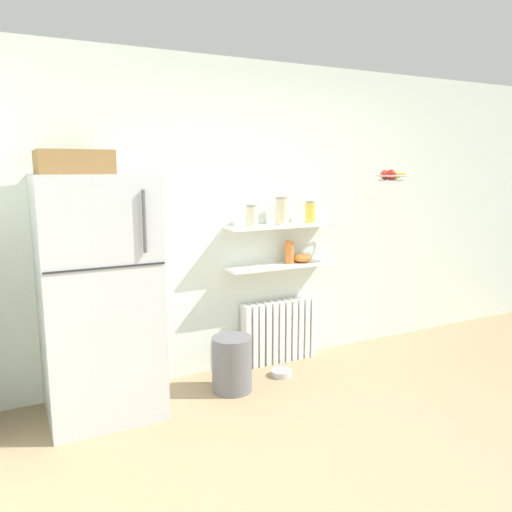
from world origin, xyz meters
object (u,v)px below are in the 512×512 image
Objects in this scene: vase at (289,252)px; trash_bin at (232,364)px; storage_jar_2 at (310,212)px; hanging_fruit_basket at (391,176)px; shelf_bowl at (302,258)px; refrigerator at (98,293)px; pet_food_bowl at (281,373)px; storage_jar_0 at (252,215)px; radiator at (279,331)px; storage_jar_1 at (282,211)px.

vase reaches higher than trash_bin.
storage_jar_2 is 0.45× the size of trash_bin.
storage_jar_2 is 0.71× the size of hanging_fruit_basket.
refrigerator is at bearing -172.77° from shelf_bowl.
trash_bin is at bearing -172.60° from pet_food_bowl.
storage_jar_0 is at bearing 43.79° from trash_bin.
trash_bin is 1.59× the size of hanging_fruit_basket.
radiator is at bearing 174.04° from storage_jar_2.
shelf_bowl is at bearing -8.17° from radiator.
storage_jar_1 reaches higher than radiator.
refrigerator is 7.77× the size of storage_jar_1.
trash_bin is 2.52× the size of pet_food_bowl.
vase is at bearing 0.00° from storage_jar_0.
storage_jar_2 is at bearing 155.87° from hanging_fruit_basket.
refrigerator is at bearing -173.07° from storage_jar_2.
shelf_bowl is 1.15m from trash_bin.
hanging_fruit_basket is at bearing -21.77° from shelf_bowl.
vase is 0.72× the size of hanging_fruit_basket.
storage_jar_0 is at bearing 9.93° from refrigerator.
shelf_bowl is at bearing 21.38° from trash_bin.
hanging_fruit_basket is at bearing -18.65° from vase.
pet_food_bowl is (-0.36, -0.27, -0.91)m from shelf_bowl.
storage_jar_2 is 0.77m from hanging_fruit_basket.
shelf_bowl is (1.81, 0.23, 0.06)m from refrigerator.
pet_food_bowl is at bearing -116.39° from radiator.
hanging_fruit_basket is at bearing -1.24° from pet_food_bowl.
vase is at bearing 161.35° from hanging_fruit_basket.
trash_bin reaches higher than pet_food_bowl.
refrigerator is 11.11× the size of shelf_bowl.
refrigerator reaches higher than storage_jar_1.
refrigerator is at bearing -172.20° from vase.
pet_food_bowl is at bearing 7.40° from trash_bin.
storage_jar_2 reaches higher than storage_jar_0.
storage_jar_0 is 1.35m from pet_food_bowl.
storage_jar_2 is at bearing 0.00° from storage_jar_0.
storage_jar_0 is 0.66× the size of hanging_fruit_basket.
storage_jar_1 is (0.29, 0.00, 0.03)m from storage_jar_0.
trash_bin is at bearing -136.21° from storage_jar_0.
shelf_bowl reaches higher than radiator.
storage_jar_1 is at bearing 61.09° from pet_food_bowl.
trash_bin is (-0.63, -0.33, -1.15)m from storage_jar_1.
shelf_bowl is (0.13, 0.00, -0.06)m from vase.
radiator is at bearing 158.54° from vase.
shelf_bowl reaches higher than pet_food_bowl.
pet_food_bowl is at bearing -1.46° from refrigerator.
refrigerator reaches higher than vase.
refrigerator is 2.65m from hanging_fruit_basket.
refrigerator reaches higher than radiator.
trash_bin is at bearing -150.37° from radiator.
refrigerator is at bearing -170.07° from storage_jar_0.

